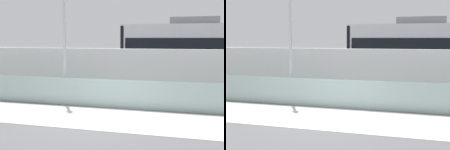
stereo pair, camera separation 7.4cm
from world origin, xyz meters
The scene contains 7 objects.
ground_plane centered at (0.00, 0.00, 0.00)m, with size 200.00×200.00×0.00m, color slate.
bike_path_deck centered at (0.00, 0.00, 0.01)m, with size 32.00×3.20×0.01m, color silver.
glass_parapet centered at (0.00, 1.85, 0.56)m, with size 32.00×0.05×1.12m, color #ADC6C1.
concrete_barrier_wall centered at (0.00, 3.65, 1.15)m, with size 32.00×0.36×2.29m, color white.
tram_rail_near centered at (0.00, 6.13, 0.00)m, with size 32.00×0.08×0.01m, color #595654.
tram_rail_far centered at (0.00, 7.57, 0.00)m, with size 32.00×0.08×0.01m, color #595654.
lamp_post_antenna centered at (-2.32, 2.15, 3.29)m, with size 0.28×0.28×5.20m.
Camera 1 is at (3.84, -10.92, 2.76)m, focal length 54.67 mm.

